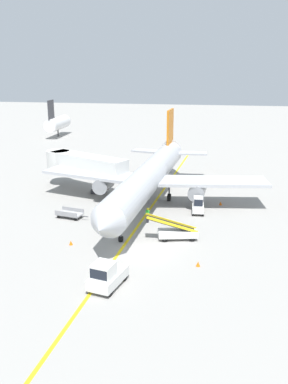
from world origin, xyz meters
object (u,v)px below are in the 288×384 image
jet_bridge (81,164)px  pushback_tug (106,276)px  baggage_cart_loaded (70,214)px  ground_crew_marshaller (148,215)px  ground_crew_wing_walker (110,219)px  safety_cone_nose_left (221,203)px  safety_cone_wingtip_left (198,264)px  safety_cone_nose_right (116,193)px  baggage_tug_near_wing (198,206)px  safety_cone_wingtip_right (71,243)px  belt_loader_forward_hold (176,232)px  airliner (149,176)px

jet_bridge → pushback_tug: (10.24, -25.11, -2.55)m
baggage_cart_loaded → ground_crew_marshaller: ground_crew_marshaller is taller
ground_crew_wing_walker → safety_cone_nose_left: (11.46, 9.30, -0.69)m
ground_crew_marshaller → ground_crew_wing_walker: same height
baggage_cart_loaded → safety_cone_nose_left: bearing=24.2°
jet_bridge → safety_cone_wingtip_left: bearing=-50.3°
jet_bridge → safety_cone_nose_left: jet_bridge is taller
jet_bridge → baggage_cart_loaded: (2.27, -11.09, -3.07)m
ground_crew_wing_walker → safety_cone_nose_right: 11.28m
baggage_tug_near_wing → safety_cone_wingtip_left: baggage_tug_near_wing is taller
jet_bridge → safety_cone_nose_right: (5.37, -1.86, -3.32)m
baggage_tug_near_wing → safety_cone_wingtip_left: size_ratio=5.66×
ground_crew_marshaller → safety_cone_wingtip_right: size_ratio=3.86×
baggage_tug_near_wing → safety_cone_nose_left: 4.50m
baggage_cart_loaded → belt_loader_forward_hold: bearing=-17.4°
pushback_tug → airliner: bearing=90.2°
baggage_cart_loaded → safety_cone_nose_left: baggage_cart_loaded is taller
safety_cone_wingtip_left → pushback_tug: bearing=-144.9°
jet_bridge → safety_cone_nose_left: (18.81, -3.65, -3.32)m
baggage_tug_near_wing → safety_cone_nose_left: baggage_tug_near_wing is taller
safety_cone_nose_right → safety_cone_wingtip_right: 16.22m
jet_bridge → safety_cone_wingtip_left: size_ratio=28.76×
ground_crew_marshaller → safety_cone_nose_left: (7.76, 7.42, -0.69)m
jet_bridge → pushback_tug: size_ratio=3.22×
airliner → ground_crew_wing_walker: airliner is taller
pushback_tug → safety_cone_wingtip_right: bearing=127.3°
safety_cone_wingtip_left → safety_cone_nose_right: bearing=122.0°
pushback_tug → safety_cone_wingtip_right: pushback_tug is taller
jet_bridge → safety_cone_nose_right: bearing=-19.1°
safety_cone_nose_left → safety_cone_nose_right: (-13.44, 1.78, 0.00)m
airliner → safety_cone_nose_left: (8.65, 0.85, -3.20)m
ground_crew_wing_walker → safety_cone_nose_left: size_ratio=3.86×
ground_crew_wing_walker → safety_cone_nose_left: bearing=39.1°
baggage_tug_near_wing → jet_bridge: bearing=155.9°
jet_bridge → pushback_tug: bearing=-67.8°
belt_loader_forward_hold → baggage_cart_loaded: belt_loader_forward_hold is taller
safety_cone_wingtip_left → safety_cone_wingtip_right: (-12.06, 2.33, 0.00)m
safety_cone_nose_left → safety_cone_wingtip_right: (-13.93, -14.43, 0.00)m
ground_crew_marshaller → safety_cone_wingtip_right: (-6.17, -7.00, -0.69)m
jet_bridge → ground_crew_marshaller: 15.86m
safety_cone_wingtip_right → pushback_tug: bearing=-52.7°
baggage_cart_loaded → safety_cone_wingtip_left: (14.66, -9.31, -0.25)m
belt_loader_forward_hold → baggage_cart_loaded: bearing=162.6°
belt_loader_forward_hold → safety_cone_nose_right: size_ratio=11.73×
jet_bridge → safety_cone_wingtip_right: jet_bridge is taller
pushback_tug → ground_crew_marshaller: size_ratio=2.31×
baggage_tug_near_wing → safety_cone_wingtip_left: bearing=-87.0°
airliner → safety_cone_wingtip_left: size_ratio=80.31×
safety_cone_wingtip_right → belt_loader_forward_hold: bearing=17.9°
safety_cone_nose_left → baggage_cart_loaded: bearing=-155.8°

